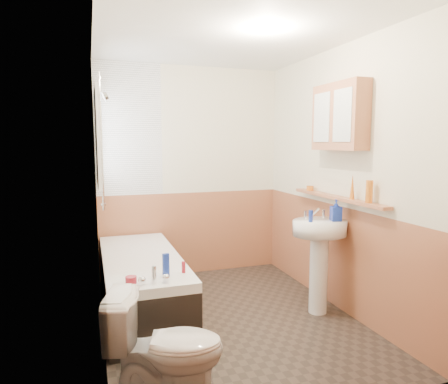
{
  "coord_description": "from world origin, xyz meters",
  "views": [
    {
      "loc": [
        -1.16,
        -3.29,
        1.59
      ],
      "look_at": [
        0.0,
        0.15,
        1.15
      ],
      "focal_mm": 32.0,
      "sensor_mm": 36.0,
      "label": 1
    }
  ],
  "objects_px": {
    "toilet": "(166,349)",
    "sink": "(319,247)",
    "pine_shelf": "(337,198)",
    "medicine_cabinet": "(339,117)",
    "bathtub": "(142,282)"
  },
  "relations": [
    {
      "from": "toilet",
      "to": "sink",
      "type": "height_order",
      "value": "sink"
    },
    {
      "from": "toilet",
      "to": "bathtub",
      "type": "bearing_deg",
      "value": 15.09
    },
    {
      "from": "toilet",
      "to": "sink",
      "type": "distance_m",
      "value": 1.84
    },
    {
      "from": "toilet",
      "to": "medicine_cabinet",
      "type": "xyz_separation_m",
      "value": [
        1.77,
        0.87,
        1.49
      ]
    },
    {
      "from": "medicine_cabinet",
      "to": "bathtub",
      "type": "bearing_deg",
      "value": 161.44
    },
    {
      "from": "pine_shelf",
      "to": "medicine_cabinet",
      "type": "distance_m",
      "value": 0.75
    },
    {
      "from": "sink",
      "to": "pine_shelf",
      "type": "xyz_separation_m",
      "value": [
        0.2,
        0.04,
        0.45
      ]
    },
    {
      "from": "toilet",
      "to": "sink",
      "type": "relative_size",
      "value": 0.71
    },
    {
      "from": "toilet",
      "to": "sink",
      "type": "bearing_deg",
      "value": -45.44
    },
    {
      "from": "toilet",
      "to": "pine_shelf",
      "type": "relative_size",
      "value": 0.51
    },
    {
      "from": "sink",
      "to": "medicine_cabinet",
      "type": "relative_size",
      "value": 1.49
    },
    {
      "from": "bathtub",
      "to": "toilet",
      "type": "bearing_deg",
      "value": -91.18
    },
    {
      "from": "sink",
      "to": "medicine_cabinet",
      "type": "xyz_separation_m",
      "value": [
        0.17,
        0.0,
        1.2
      ]
    },
    {
      "from": "toilet",
      "to": "sink",
      "type": "xyz_separation_m",
      "value": [
        1.6,
        0.86,
        0.28
      ]
    },
    {
      "from": "sink",
      "to": "pine_shelf",
      "type": "bearing_deg",
      "value": 19.88
    }
  ]
}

